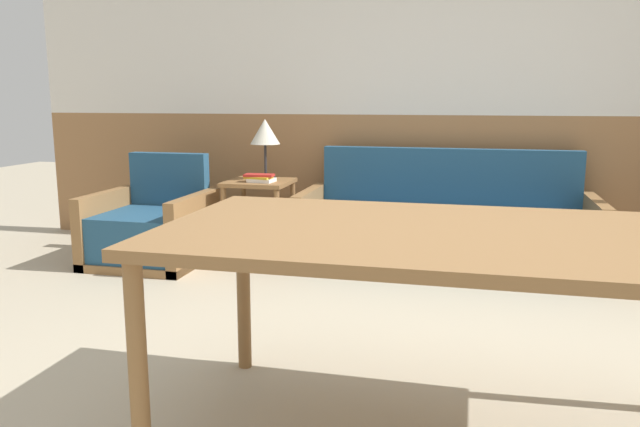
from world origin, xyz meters
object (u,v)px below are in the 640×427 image
armchair (152,231)px  dining_table (432,249)px  table_lamp (265,134)px  couch (445,233)px  side_table (259,196)px

armchair → dining_table: armchair is taller
table_lamp → armchair: bearing=-150.2°
armchair → couch: bearing=-5.9°
armchair → table_lamp: (0.75, 0.43, 0.70)m
couch → side_table: size_ratio=3.49×
table_lamp → dining_table: 2.85m
side_table → dining_table: bearing=-58.7°
side_table → table_lamp: (0.03, 0.08, 0.46)m
couch → table_lamp: 1.53m
couch → dining_table: couch is taller
couch → dining_table: bearing=-88.7°
dining_table → side_table: bearing=121.3°
armchair → side_table: (0.72, 0.35, 0.23)m
side_table → table_lamp: bearing=71.9°
side_table → table_lamp: 0.47m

